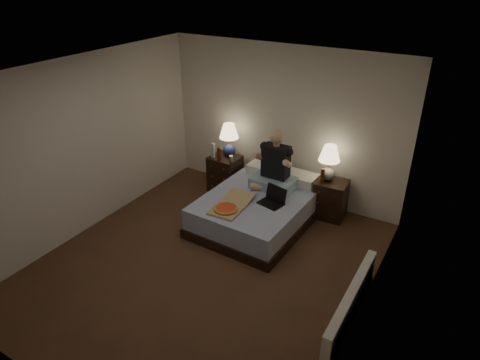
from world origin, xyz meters
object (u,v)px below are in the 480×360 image
Objects in this scene: beer_bottle_right at (323,176)px; soda_can at (231,159)px; nightstand_left at (225,174)px; nightstand_right at (330,199)px; lamp_right at (329,163)px; lamp_left at (229,140)px; laptop at (271,197)px; radiator at (351,303)px; beer_bottle_left at (219,154)px; person at (274,160)px; water_bottle at (213,150)px; pizza_box at (226,209)px; bed at (258,209)px.

soda_can is at bearing -176.27° from beer_bottle_right.
nightstand_left is 1.05× the size of nightstand_right.
lamp_right is 0.21m from beer_bottle_right.
lamp_left is 1.65× the size of laptop.
radiator is (1.07, -1.82, -0.52)m from beer_bottle_right.
beer_bottle_left reaches higher than laptop.
radiator is (2.77, -1.91, -0.71)m from lamp_left.
person is at bearing 125.16° from laptop.
nightstand_right is 6.02× the size of soda_can.
lamp_left is 0.32m from water_bottle.
laptop is 0.21× the size of radiator.
water_bottle is (-0.16, -0.11, 0.44)m from nightstand_left.
water_bottle is 0.33× the size of pizza_box.
person is (-0.80, -0.38, 0.63)m from nightstand_right.
person is 0.62m from laptop.
beer_bottle_left is 1.74m from beer_bottle_right.
beer_bottle_right is (1.70, -0.09, -0.19)m from lamp_left.
laptop is at bearing -119.79° from lamp_right.
nightstand_right is 2.14m from radiator.
beer_bottle_right reaches higher than laptop.
bed is 8.11× the size of beer_bottle_left.
pizza_box is (0.78, -1.35, -0.40)m from lamp_left.
nightstand_left is at bearing 161.72° from laptop.
person is (0.87, -0.17, 0.25)m from soda_can.
person is at bearing -19.72° from lamp_left.
radiator is at bearing -40.57° from person.
laptop is 0.45× the size of pizza_box.
nightstand_left is at bearing -175.76° from lamp_right.
soda_can is at bearing 146.67° from radiator.
nightstand_left is at bearing 166.38° from person.
water_bottle is at bearing -176.69° from beer_bottle_right.
radiator is at bearing -61.97° from lamp_right.
person reaches higher than laptop.
person is at bearing -5.18° from beer_bottle_left.
bed is 3.33× the size of lamp_left.
nightstand_right reaches higher than pizza_box.
lamp_left is 0.74× the size of pizza_box.
soda_can is 0.43× the size of beer_bottle_left.
radiator is (1.99, -0.56, -0.31)m from pizza_box.
beer_bottle_right reaches higher than nightstand_right.
pizza_box is at bearing -52.95° from beer_bottle_left.
soda_can is at bearing 1.46° from water_bottle.
nightstand_right is (0.87, 0.73, 0.07)m from bed.
beer_bottle_left is at bearing 175.77° from person.
radiator is at bearing -31.02° from bed.
soda_can is at bearing 115.52° from pizza_box.
lamp_right is at bearing 1.22° from lamp_left.
laptop reaches higher than pizza_box.
lamp_right is at bearing 7.10° from water_bottle.
beer_bottle_right is (1.89, 0.11, -0.04)m from water_bottle.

